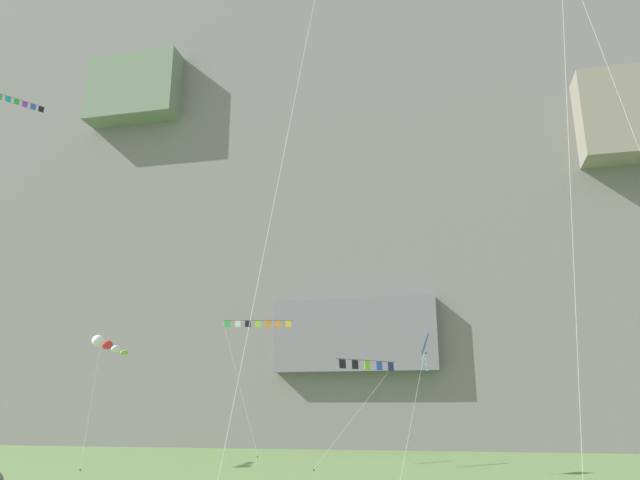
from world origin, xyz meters
The scene contains 6 objects.
cliff_face centered at (0.02, 58.94, 30.62)m, with size 180.00×26.37×61.25m.
kite_banner_front_field centered at (-7.40, 39.61, 10.57)m, with size 6.09×3.56×11.11m.
kite_windsock_far_left centered at (-13.56, 26.32, 7.74)m, with size 0.78×4.90×8.31m.
kite_diamond_low_left centered at (7.46, 25.57, 6.96)m, with size 1.63×5.83×8.02m.
kite_banner_far_right centered at (3.37, 30.49, 6.29)m, with size 4.77×5.21×6.75m.
kite_banner_mid_center centered at (-20.78, 22.64, 23.07)m, with size 2.83×4.28×25.14m.
Camera 1 is at (8.92, -9.56, 3.47)m, focal length 33.12 mm.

